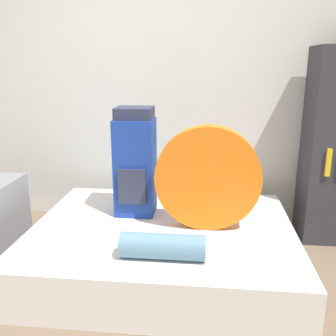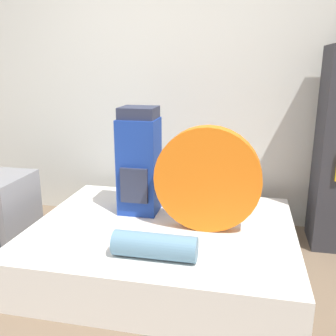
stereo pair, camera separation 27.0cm
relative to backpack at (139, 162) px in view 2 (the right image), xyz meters
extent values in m
plane|color=brown|center=(0.07, -0.91, -0.76)|extent=(16.00, 16.00, 0.00)
cube|color=silver|center=(0.07, 0.78, 0.54)|extent=(8.00, 0.05, 2.60)
cube|color=silver|center=(0.25, -0.24, -0.59)|extent=(1.94, 1.57, 0.34)
cube|color=navy|center=(0.00, 0.00, -0.04)|extent=(0.31, 0.28, 0.77)
cube|color=#282D42|center=(0.00, 0.02, 0.39)|extent=(0.28, 0.26, 0.09)
cube|color=#282D42|center=(0.00, -0.15, -0.15)|extent=(0.21, 0.03, 0.28)
cylinder|color=orange|center=(0.57, -0.23, -0.04)|extent=(0.76, 0.13, 0.76)
cylinder|color=#5B849E|center=(0.31, -0.73, -0.34)|extent=(0.53, 0.16, 0.16)
camera|label=1|loc=(0.56, -2.83, 0.75)|focal=40.00mm
camera|label=2|loc=(0.83, -2.78, 0.75)|focal=40.00mm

